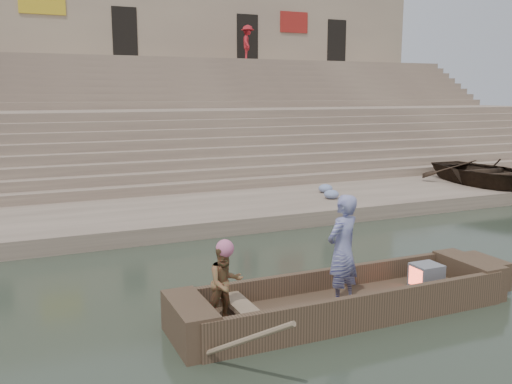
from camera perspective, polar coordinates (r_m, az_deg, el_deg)
lower_landing at (r=16.56m, az=4.74°, el=-1.21°), size 32.00×4.00×0.40m
mid_landing at (r=23.19m, az=-4.10°, el=5.07°), size 32.00×3.00×2.80m
upper_landing at (r=29.80m, az=-8.73°, el=8.42°), size 32.00×3.00×5.20m
ghat_steps at (r=24.75m, az=-5.44°, el=6.30°), size 32.00×11.00×5.20m
building_wall at (r=33.72m, az=-10.69°, el=13.67°), size 32.00×5.07×11.20m
main_rowboat at (r=9.05m, az=9.15°, el=-11.72°), size 5.00×1.30×0.22m
rowboat_trim at (r=9.08m, az=10.32°, el=-10.35°), size 6.04×2.63×1.81m
standing_man at (r=8.62m, az=8.93°, el=-5.94°), size 0.74×0.62×1.74m
rowing_man at (r=8.00m, az=-3.20°, el=-9.37°), size 0.61×0.50×1.14m
television at (r=9.87m, az=17.14°, el=-8.26°), size 0.46×0.42×0.40m
beached_rowboat at (r=20.14m, az=22.65°, el=1.93°), size 3.29×4.44×0.88m
pedestrian at (r=31.29m, az=-0.87°, el=15.14°), size 1.14×1.41×1.91m
cloth_bundles at (r=18.06m, az=13.38°, el=0.57°), size 7.15×1.39×0.26m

